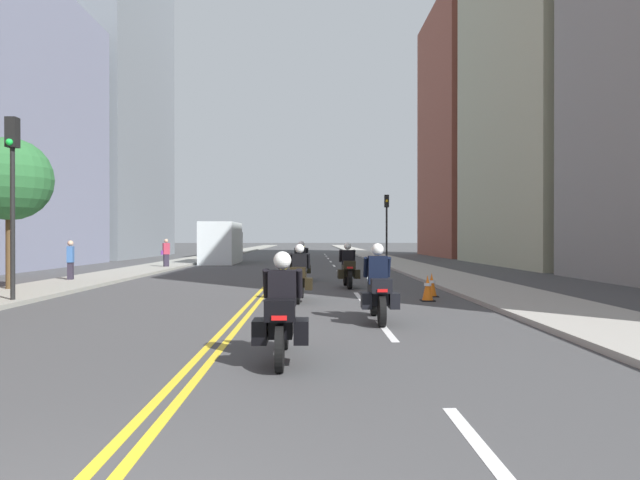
# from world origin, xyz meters

# --- Properties ---
(ground_plane) EXTENTS (264.00, 264.00, 0.00)m
(ground_plane) POSITION_xyz_m (0.00, 48.00, 0.00)
(ground_plane) COLOR #414143
(sidewalk_left) EXTENTS (2.88, 144.00, 0.12)m
(sidewalk_left) POSITION_xyz_m (-7.41, 48.00, 0.06)
(sidewalk_left) COLOR gray
(sidewalk_left) RESTS_ON ground
(sidewalk_right) EXTENTS (2.88, 144.00, 0.12)m
(sidewalk_right) POSITION_xyz_m (7.41, 48.00, 0.06)
(sidewalk_right) COLOR #9F9C94
(sidewalk_right) RESTS_ON ground
(centreline_yellow_inner) EXTENTS (0.12, 132.00, 0.01)m
(centreline_yellow_inner) POSITION_xyz_m (-0.12, 48.00, 0.00)
(centreline_yellow_inner) COLOR yellow
(centreline_yellow_inner) RESTS_ON ground
(centreline_yellow_outer) EXTENTS (0.12, 132.00, 0.01)m
(centreline_yellow_outer) POSITION_xyz_m (0.12, 48.00, 0.00)
(centreline_yellow_outer) COLOR yellow
(centreline_yellow_outer) RESTS_ON ground
(lane_dashes_white) EXTENTS (0.14, 56.40, 0.01)m
(lane_dashes_white) POSITION_xyz_m (2.98, 29.00, 0.00)
(lane_dashes_white) COLOR silver
(lane_dashes_white) RESTS_ON ground
(building_right_1) EXTENTS (9.16, 16.00, 28.30)m
(building_right_1) POSITION_xyz_m (17.60, 32.63, 14.15)
(building_right_1) COLOR #A8AA8C
(building_right_1) RESTS_ON ground
(building_left_2) EXTENTS (7.77, 17.31, 28.07)m
(building_left_2) POSITION_xyz_m (-16.91, 47.98, 14.03)
(building_left_2) COLOR slate
(building_left_2) RESTS_ON ground
(building_right_2) EXTENTS (7.63, 14.55, 23.60)m
(building_right_2) POSITION_xyz_m (16.84, 49.66, 11.80)
(building_right_2) COLOR brown
(building_right_2) RESTS_ON ground
(motorcycle_0) EXTENTS (0.76, 2.15, 1.57)m
(motorcycle_0) POSITION_xyz_m (1.14, 5.40, 0.65)
(motorcycle_0) COLOR black
(motorcycle_0) RESTS_ON ground
(motorcycle_1) EXTENTS (0.77, 2.21, 1.65)m
(motorcycle_1) POSITION_xyz_m (2.96, 9.07, 0.66)
(motorcycle_1) COLOR black
(motorcycle_1) RESTS_ON ground
(motorcycle_2) EXTENTS (0.78, 2.25, 1.59)m
(motorcycle_2) POSITION_xyz_m (1.23, 12.83, 0.66)
(motorcycle_2) COLOR black
(motorcycle_2) RESTS_ON ground
(motorcycle_3) EXTENTS (0.77, 2.15, 1.60)m
(motorcycle_3) POSITION_xyz_m (2.85, 16.96, 0.65)
(motorcycle_3) COLOR black
(motorcycle_3) RESTS_ON ground
(motorcycle_4) EXTENTS (0.77, 2.23, 1.63)m
(motorcycle_4) POSITION_xyz_m (1.15, 20.09, 0.67)
(motorcycle_4) COLOR black
(motorcycle_4) RESTS_ON ground
(traffic_cone_0) EXTENTS (0.38, 0.38, 0.73)m
(traffic_cone_0) POSITION_xyz_m (4.80, 12.83, 0.36)
(traffic_cone_0) COLOR black
(traffic_cone_0) RESTS_ON ground
(traffic_cone_1) EXTENTS (0.37, 0.37, 0.71)m
(traffic_cone_1) POSITION_xyz_m (5.16, 13.92, 0.35)
(traffic_cone_1) COLOR black
(traffic_cone_1) RESTS_ON ground
(traffic_light_near) EXTENTS (0.28, 0.38, 4.96)m
(traffic_light_near) POSITION_xyz_m (-6.37, 12.28, 3.39)
(traffic_light_near) COLOR black
(traffic_light_near) RESTS_ON ground
(traffic_light_far) EXTENTS (0.28, 0.38, 4.50)m
(traffic_light_far) POSITION_xyz_m (6.37, 32.61, 3.12)
(traffic_light_far) COLOR black
(traffic_light_far) RESTS_ON ground
(pedestrian_0) EXTENTS (0.49, 0.39, 1.69)m
(pedestrian_0) POSITION_xyz_m (-6.71, 29.03, 0.87)
(pedestrian_0) COLOR #292333
(pedestrian_0) RESTS_ON ground
(pedestrian_1) EXTENTS (0.29, 0.40, 1.66)m
(pedestrian_1) POSITION_xyz_m (-7.92, 19.36, 0.85)
(pedestrian_1) COLOR #282332
(pedestrian_1) RESTS_ON ground
(street_tree_0) EXTENTS (2.66, 2.66, 4.99)m
(street_tree_0) POSITION_xyz_m (-8.18, 15.47, 3.64)
(street_tree_0) COLOR #4F3B22
(street_tree_0) RESTS_ON ground
(parked_truck) EXTENTS (2.20, 6.50, 2.80)m
(parked_truck) POSITION_xyz_m (-4.57, 35.65, 1.27)
(parked_truck) COLOR silver
(parked_truck) RESTS_ON ground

